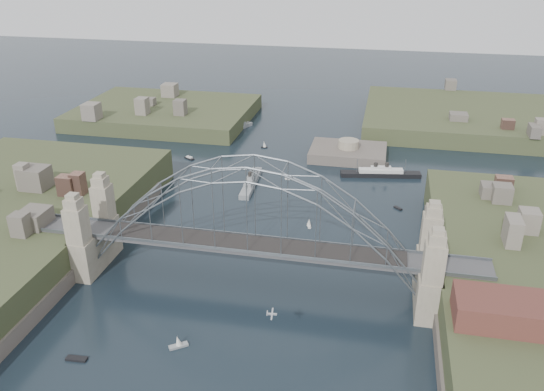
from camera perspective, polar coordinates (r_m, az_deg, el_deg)
The scene contains 19 objects.
ground at distance 106.03m, azimuth -2.03°, elevation -8.94°, with size 500.00×500.00×0.00m, color black.
bridge at distance 99.71m, azimuth -2.13°, elevation -3.04°, with size 84.00×13.80×24.60m.
headland_nw at distance 204.59m, azimuth -10.80°, elevation 7.80°, with size 60.00×45.00×9.00m, color #373F22.
headland_ne at distance 205.86m, azimuth 19.39°, elevation 7.00°, with size 70.00×55.00×9.50m, color #373F22.
fort_island at distance 166.63m, azimuth 7.76°, elevation 3.77°, with size 22.00×16.00×9.40m.
wharf_shed at distance 89.39m, azimuth 24.56°, elevation -10.93°, with size 20.00×8.00×4.00m, color #592D26.
naval_cruiser_near at distance 146.00m, azimuth -2.17°, elevation 1.40°, with size 3.54×19.24×5.74m.
naval_cruiser_far at distance 189.22m, azimuth -3.59°, elevation 6.89°, with size 7.44×14.64×5.04m.
ocean_liner at distance 154.27m, azimuth 11.05°, elevation 2.23°, with size 21.78×6.53×5.30m.
aeroplane at distance 84.40m, azimuth -0.11°, elevation -12.02°, with size 1.59×2.92×0.42m.
small_boat_a at distance 125.74m, azimuth -10.83°, elevation -3.45°, with size 1.99×2.94×1.43m.
small_boat_b at distance 125.06m, azimuth 3.81°, elevation -2.84°, with size 1.30×2.08×2.38m.
small_boat_c at distance 92.26m, azimuth -9.58°, elevation -14.67°, with size 3.08×2.60×2.38m.
small_boat_d at distance 136.73m, azimuth 12.77°, elevation -1.28°, with size 2.16×2.08×0.45m.
small_boat_e at distance 165.63m, azimuth -8.47°, elevation 3.82°, with size 3.47×2.71×1.43m.
small_boat_f at distance 149.68m, azimuth 1.63°, elevation 1.71°, with size 1.57×0.62×0.45m.
small_boat_h at distance 172.56m, azimuth -0.80°, elevation 5.20°, with size 2.03×1.15×2.38m.
small_boat_i at distance 112.35m, azimuth 14.20°, elevation -7.56°, with size 1.72×2.63×0.45m.
small_boat_j at distance 94.13m, azimuth -19.38°, elevation -15.50°, with size 3.36×1.27×0.45m.
Camera 1 is at (21.74, -85.44, 58.91)m, focal length 36.77 mm.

